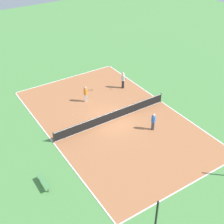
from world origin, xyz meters
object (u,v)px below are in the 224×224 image
object	(u,v)px
player_center_orange	(86,93)
fence_post_back_right	(155,224)
tennis_ball_right_alley	(85,92)
tennis_ball_left_sideline	(72,114)
tennis_net	(112,116)
bench	(44,182)
player_near_blue	(153,121)
player_far_white	(123,79)

from	to	relation	value
player_center_orange	fence_post_back_right	bearing A→B (deg)	-74.42
player_center_orange	tennis_ball_right_alley	bearing A→B (deg)	94.76
tennis_ball_left_sideline	tennis_ball_right_alley	distance (m)	4.12
tennis_net	bench	world-z (taller)	tennis_net
player_near_blue	tennis_ball_left_sideline	xyz separation A→B (m)	(4.89, -5.89, -0.91)
tennis_ball_left_sideline	player_far_white	bearing A→B (deg)	-167.31
player_center_orange	player_far_white	bearing A→B (deg)	33.58
tennis_net	player_far_white	xyz separation A→B (m)	(-4.18, -4.30, 0.59)
fence_post_back_right	bench	bearing A→B (deg)	-64.75
bench	player_center_orange	distance (m)	11.33
bench	player_center_orange	bearing A→B (deg)	135.98
bench	player_far_white	distance (m)	15.05
tennis_ball_left_sideline	fence_post_back_right	bearing A→B (deg)	81.97
player_near_blue	player_far_white	bearing A→B (deg)	-50.99
player_near_blue	player_center_orange	size ratio (longest dim) A/B	0.99
tennis_ball_right_alley	fence_post_back_right	distance (m)	18.10
player_center_orange	tennis_ball_right_alley	xyz separation A→B (m)	(-0.75, -1.54, -0.93)
player_center_orange	tennis_ball_left_sideline	xyz separation A→B (m)	(2.22, 1.31, -0.93)
bench	tennis_ball_right_alley	world-z (taller)	bench
bench	tennis_ball_left_sideline	size ratio (longest dim) A/B	23.76
player_center_orange	tennis_ball_right_alley	world-z (taller)	player_center_orange
tennis_net	player_near_blue	bearing A→B (deg)	125.30
tennis_net	tennis_ball_right_alley	size ratio (longest dim) A/B	170.67
player_near_blue	tennis_ball_left_sideline	size ratio (longest dim) A/B	24.45
tennis_ball_left_sideline	player_near_blue	bearing A→B (deg)	129.73
player_near_blue	player_far_white	xyz separation A→B (m)	(-1.96, -7.43, 0.13)
player_near_blue	tennis_ball_left_sideline	distance (m)	7.71
fence_post_back_right	player_center_orange	bearing A→B (deg)	-105.13
bench	tennis_ball_left_sideline	world-z (taller)	bench
player_center_orange	player_far_white	xyz separation A→B (m)	(-4.63, -0.23, 0.11)
player_center_orange	bench	bearing A→B (deg)	-103.31
tennis_ball_left_sideline	tennis_ball_right_alley	xyz separation A→B (m)	(-2.97, -2.85, 0.00)
tennis_net	tennis_ball_left_sideline	size ratio (longest dim) A/B	170.67
bench	player_near_blue	world-z (taller)	player_near_blue
tennis_net	fence_post_back_right	distance (m)	12.69
tennis_net	player_far_white	size ratio (longest dim) A/B	6.30
player_near_blue	tennis_ball_right_alley	size ratio (longest dim) A/B	24.45
tennis_ball_right_alley	fence_post_back_right	world-z (taller)	fence_post_back_right
tennis_net	player_center_orange	distance (m)	4.12
player_center_orange	fence_post_back_right	xyz separation A→B (m)	(4.26, 15.77, 0.85)
player_near_blue	fence_post_back_right	world-z (taller)	fence_post_back_right
fence_post_back_right	player_far_white	bearing A→B (deg)	-119.07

